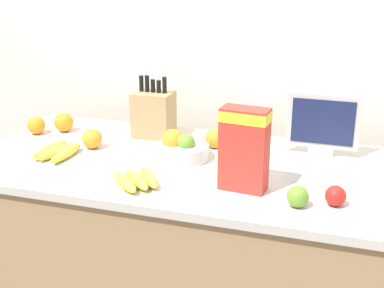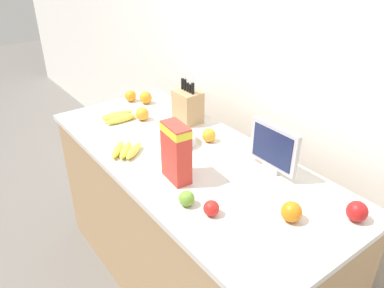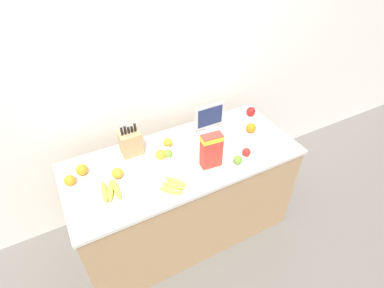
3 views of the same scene
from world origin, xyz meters
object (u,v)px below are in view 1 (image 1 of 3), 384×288
(small_monitor, at_px, (323,123))
(orange_front_center, at_px, (92,139))
(knife_block, at_px, (154,114))
(orange_front_right, at_px, (36,125))
(banana_bunch_right, at_px, (58,151))
(fruit_bowl, at_px, (181,149))
(apple_rightmost, at_px, (298,197))
(orange_front_left, at_px, (214,139))
(cereal_box, at_px, (244,146))
(apple_leftmost, at_px, (335,196))
(banana_bunch_left, at_px, (137,180))
(orange_back_center, at_px, (64,122))

(small_monitor, distance_m, orange_front_center, 0.90)
(knife_block, bearing_deg, orange_front_right, -165.61)
(banana_bunch_right, bearing_deg, fruit_bowl, 14.20)
(apple_rightmost, bearing_deg, banana_bunch_right, 170.27)
(orange_front_left, bearing_deg, cereal_box, -60.98)
(knife_block, distance_m, apple_leftmost, 0.89)
(fruit_bowl, relative_size, banana_bunch_left, 0.96)
(knife_block, bearing_deg, orange_front_center, -129.92)
(banana_bunch_left, bearing_deg, orange_front_left, 70.54)
(fruit_bowl, height_order, orange_front_right, fruit_bowl)
(orange_front_left, relative_size, orange_back_center, 0.92)
(banana_bunch_left, bearing_deg, apple_rightmost, 0.22)
(knife_block, xyz_separation_m, orange_front_left, (0.28, -0.06, -0.06))
(cereal_box, relative_size, banana_bunch_left, 1.30)
(apple_rightmost, bearing_deg, small_monitor, 86.40)
(cereal_box, relative_size, apple_leftmost, 4.22)
(banana_bunch_left, xyz_separation_m, orange_back_center, (-0.52, 0.43, 0.02))
(fruit_bowl, height_order, orange_back_center, fruit_bowl)
(small_monitor, relative_size, orange_back_center, 3.28)
(fruit_bowl, height_order, apple_leftmost, fruit_bowl)
(apple_rightmost, distance_m, apple_leftmost, 0.12)
(banana_bunch_right, relative_size, orange_front_center, 2.69)
(banana_bunch_right, distance_m, orange_front_right, 0.30)
(knife_block, xyz_separation_m, orange_front_right, (-0.49, -0.13, -0.06))
(banana_bunch_left, distance_m, orange_front_center, 0.41)
(orange_front_right, bearing_deg, banana_bunch_left, -30.55)
(banana_bunch_right, relative_size, orange_front_right, 2.85)
(cereal_box, bearing_deg, banana_bunch_right, 179.54)
(apple_rightmost, bearing_deg, orange_back_center, 157.97)
(orange_front_right, distance_m, orange_back_center, 0.12)
(small_monitor, xyz_separation_m, banana_bunch_right, (-0.96, -0.32, -0.11))
(orange_back_center, bearing_deg, banana_bunch_right, -64.40)
(small_monitor, relative_size, banana_bunch_left, 1.28)
(small_monitor, relative_size, orange_front_left, 3.58)
(cereal_box, bearing_deg, orange_front_right, 169.24)
(orange_front_left, bearing_deg, fruit_bowl, -120.32)
(banana_bunch_left, xyz_separation_m, apple_leftmost, (0.64, 0.04, 0.01))
(small_monitor, height_order, orange_front_right, small_monitor)
(orange_back_center, bearing_deg, orange_front_center, -35.19)
(banana_bunch_left, bearing_deg, fruit_bowl, 77.29)
(small_monitor, distance_m, apple_rightmost, 0.49)
(knife_block, xyz_separation_m, banana_bunch_left, (0.13, -0.49, -0.08))
(small_monitor, bearing_deg, orange_front_left, -173.12)
(fruit_bowl, relative_size, orange_front_left, 2.66)
(fruit_bowl, xyz_separation_m, orange_back_center, (-0.58, 0.15, 0.00))
(small_monitor, height_order, fruit_bowl, small_monitor)
(apple_rightmost, xyz_separation_m, orange_front_right, (-1.15, 0.36, 0.00))
(apple_rightmost, bearing_deg, cereal_box, 156.99)
(knife_block, bearing_deg, apple_rightmost, -36.47)
(knife_block, distance_m, banana_bunch_left, 0.51)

